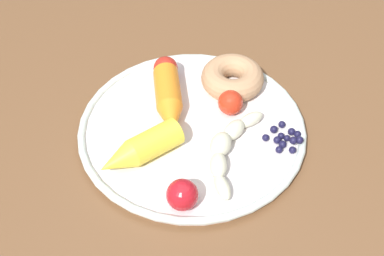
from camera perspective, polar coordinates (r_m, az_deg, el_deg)
dining_table at (r=0.88m, az=3.01°, el=-5.45°), size 1.10×0.99×0.70m
plate at (r=0.83m, az=0.00°, el=-0.14°), size 0.35×0.35×0.02m
banana at (r=0.79m, az=3.81°, el=-2.07°), size 0.07×0.18×0.03m
carrot_orange at (r=0.84m, az=-2.43°, el=2.82°), size 0.09×0.14×0.04m
carrot_yellow at (r=0.78m, az=-5.50°, el=-2.27°), size 0.11×0.13×0.04m
donut at (r=0.89m, az=4.27°, el=5.28°), size 0.14×0.14×0.04m
blueberry_pile at (r=0.82m, az=9.73°, el=-1.03°), size 0.06×0.06×0.02m
tomato_near at (r=0.72m, az=-1.02°, el=-7.03°), size 0.04×0.04×0.04m
tomato_mid at (r=0.90m, az=-2.78°, el=6.25°), size 0.04×0.04×0.04m
tomato_far at (r=0.84m, az=4.06°, el=2.68°), size 0.04×0.04×0.04m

